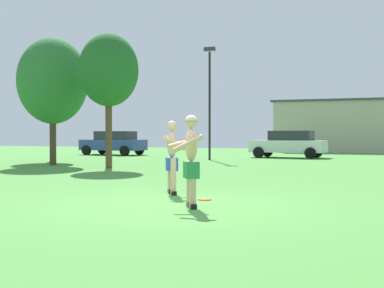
% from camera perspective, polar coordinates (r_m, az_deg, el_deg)
% --- Properties ---
extents(ground_plane, '(80.00, 80.00, 0.00)m').
position_cam_1_polar(ground_plane, '(9.87, -2.31, -6.84)').
color(ground_plane, '#4C8E3D').
extents(player_with_cap, '(0.82, 0.76, 1.73)m').
position_cam_1_polar(player_with_cap, '(9.48, -0.12, -1.37)').
color(player_with_cap, black).
rests_on(player_with_cap, ground_plane).
extents(player_in_blue, '(0.75, 0.73, 1.67)m').
position_cam_1_polar(player_in_blue, '(11.67, -2.22, -1.32)').
color(player_in_blue, black).
rests_on(player_in_blue, ground_plane).
extents(frisbee, '(0.28, 0.28, 0.03)m').
position_cam_1_polar(frisbee, '(10.66, 1.42, -6.19)').
color(frisbee, orange).
rests_on(frisbee, ground_plane).
extents(car_white_near_post, '(4.41, 2.26, 1.58)m').
position_cam_1_polar(car_white_near_post, '(30.52, 10.73, 0.04)').
color(car_white_near_post, white).
rests_on(car_white_near_post, ground_plane).
extents(car_blue_far_end, '(4.43, 2.30, 1.58)m').
position_cam_1_polar(car_blue_far_end, '(34.52, -8.72, 0.16)').
color(car_blue_far_end, '#2D478C').
rests_on(car_blue_far_end, ground_plane).
extents(lamp_post, '(0.60, 0.24, 5.99)m').
position_cam_1_polar(lamp_post, '(27.30, 1.97, 5.88)').
color(lamp_post, black).
rests_on(lamp_post, ground_plane).
extents(outbuilding_behind_lot, '(11.30, 5.56, 4.02)m').
position_cam_1_polar(outbuilding_behind_lot, '(41.93, 17.08, 1.91)').
color(outbuilding_behind_lot, '#B2A893').
rests_on(outbuilding_behind_lot, ground_plane).
extents(tree_left_field, '(2.40, 2.40, 5.42)m').
position_cam_1_polar(tree_left_field, '(21.02, -9.27, 8.06)').
color(tree_left_field, brown).
rests_on(tree_left_field, ground_plane).
extents(tree_right_field, '(3.09, 3.09, 5.65)m').
position_cam_1_polar(tree_right_field, '(23.64, -15.26, 6.77)').
color(tree_right_field, '#4C3823').
rests_on(tree_right_field, ground_plane).
extents(tree_near_building, '(2.64, 2.64, 5.98)m').
position_cam_1_polar(tree_near_building, '(27.26, -15.21, 7.11)').
color(tree_near_building, brown).
rests_on(tree_near_building, ground_plane).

